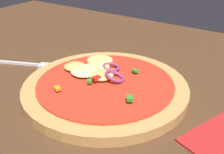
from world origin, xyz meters
The scene contains 3 objects.
dining_table centered at (0.00, 0.00, 0.02)m, with size 1.24×0.86×0.04m.
pizza centered at (0.03, 0.00, 0.05)m, with size 0.27×0.27×0.04m.
fork centered at (-0.16, 0.00, 0.04)m, with size 0.17×0.08×0.01m.
Camera 1 is at (0.26, -0.32, 0.27)m, focal length 43.81 mm.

